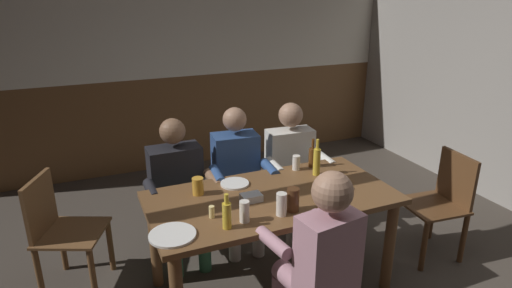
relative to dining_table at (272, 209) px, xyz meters
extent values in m
cube|color=silver|center=(0.00, 2.67, 1.09)|extent=(5.46, 0.12, 1.23)
cube|color=brown|center=(0.00, 2.67, -0.09)|extent=(5.46, 0.12, 1.13)
cube|color=brown|center=(0.00, 0.00, 0.09)|extent=(1.72, 0.87, 0.04)
cylinder|color=brown|center=(0.78, -0.35, -0.29)|extent=(0.08, 0.08, 0.72)
cylinder|color=brown|center=(-0.78, 0.35, -0.29)|extent=(0.08, 0.08, 0.72)
cylinder|color=brown|center=(0.78, 0.35, -0.29)|extent=(0.08, 0.08, 0.72)
cube|color=black|center=(-0.52, 0.73, 0.05)|extent=(0.42, 0.23, 0.48)
sphere|color=brown|center=(-0.52, 0.73, 0.43)|extent=(0.20, 0.20, 0.20)
cylinder|color=#33724C|center=(-0.40, 0.59, -0.17)|extent=(0.13, 0.41, 0.13)
cylinder|color=#33724C|center=(-0.63, 0.59, -0.17)|extent=(0.13, 0.41, 0.13)
cylinder|color=#33724C|center=(-0.40, 0.38, -0.44)|extent=(0.10, 0.10, 0.42)
cylinder|color=#33724C|center=(-0.63, 0.38, -0.44)|extent=(0.10, 0.10, 0.42)
cylinder|color=brown|center=(-0.28, 0.48, 0.08)|extent=(0.08, 0.28, 0.08)
cylinder|color=black|center=(-0.75, 0.48, 0.08)|extent=(0.08, 0.28, 0.08)
cube|color=#2D4C84|center=(0.00, 0.73, 0.07)|extent=(0.40, 0.27, 0.52)
sphere|color=#9E755B|center=(0.00, 0.73, 0.46)|extent=(0.20, 0.20, 0.20)
cylinder|color=silver|center=(0.09, 0.59, -0.17)|extent=(0.17, 0.39, 0.13)
cylinder|color=silver|center=(-0.12, 0.61, -0.17)|extent=(0.17, 0.39, 0.13)
cylinder|color=silver|center=(0.07, 0.40, -0.44)|extent=(0.10, 0.10, 0.42)
cylinder|color=silver|center=(-0.13, 0.42, -0.44)|extent=(0.10, 0.10, 0.42)
cylinder|color=#2D4C84|center=(0.19, 0.46, 0.10)|extent=(0.11, 0.29, 0.08)
cylinder|color=#2D4C84|center=(-0.24, 0.50, 0.10)|extent=(0.11, 0.29, 0.08)
cube|color=silver|center=(0.52, 0.73, 0.06)|extent=(0.42, 0.23, 0.49)
sphere|color=#9E755B|center=(0.52, 0.73, 0.44)|extent=(0.21, 0.21, 0.21)
cylinder|color=silver|center=(0.62, 0.57, -0.17)|extent=(0.16, 0.41, 0.13)
cylinder|color=silver|center=(0.39, 0.59, -0.17)|extent=(0.16, 0.41, 0.13)
cylinder|color=silver|center=(0.60, 0.37, -0.44)|extent=(0.10, 0.10, 0.42)
cylinder|color=silver|center=(0.38, 0.39, -0.44)|extent=(0.10, 0.10, 0.42)
cylinder|color=silver|center=(0.73, 0.47, 0.08)|extent=(0.10, 0.29, 0.08)
cylinder|color=silver|center=(0.27, 0.51, 0.08)|extent=(0.10, 0.29, 0.08)
cube|color=#B78493|center=(0.00, -0.73, 0.07)|extent=(0.37, 0.25, 0.52)
sphere|color=#9E755B|center=(0.00, -0.73, 0.47)|extent=(0.22, 0.22, 0.22)
cylinder|color=#B78493|center=(-0.11, -0.61, -0.17)|extent=(0.18, 0.39, 0.13)
cylinder|color=#B78493|center=(0.07, -0.58, -0.17)|extent=(0.18, 0.39, 0.13)
cylinder|color=#B78493|center=(-0.24, -0.52, 0.09)|extent=(0.12, 0.29, 0.08)
cylinder|color=#B78493|center=(0.17, -0.46, 0.09)|extent=(0.12, 0.29, 0.08)
cube|color=brown|center=(1.39, -0.13, -0.20)|extent=(0.48, 0.48, 0.02)
cube|color=brown|center=(1.59, -0.15, 0.02)|extent=(0.07, 0.40, 0.42)
cylinder|color=brown|center=(1.18, -0.30, -0.43)|extent=(0.04, 0.04, 0.44)
cylinder|color=brown|center=(1.22, 0.08, -0.43)|extent=(0.04, 0.04, 0.44)
cylinder|color=brown|center=(1.56, -0.34, -0.43)|extent=(0.04, 0.04, 0.44)
cylinder|color=brown|center=(1.60, 0.04, -0.43)|extent=(0.04, 0.04, 0.44)
cube|color=brown|center=(-1.33, 0.58, -0.20)|extent=(0.58, 0.58, 0.02)
cube|color=brown|center=(-1.51, 0.66, 0.02)|extent=(0.19, 0.37, 0.42)
cylinder|color=brown|center=(-1.08, 0.68, -0.43)|extent=(0.04, 0.04, 0.44)
cylinder|color=brown|center=(-1.23, 0.33, -0.43)|extent=(0.04, 0.04, 0.44)
cylinder|color=brown|center=(-1.43, 0.83, -0.43)|extent=(0.04, 0.04, 0.44)
cylinder|color=brown|center=(-1.58, 0.49, -0.43)|extent=(0.04, 0.04, 0.44)
cylinder|color=#F9E08C|center=(-0.48, -0.13, 0.15)|extent=(0.04, 0.04, 0.08)
cube|color=#B2B7BC|center=(-0.17, -0.02, 0.13)|extent=(0.14, 0.10, 0.05)
cylinder|color=white|center=(-0.76, -0.25, 0.12)|extent=(0.28, 0.28, 0.01)
cylinder|color=white|center=(-0.18, 0.27, 0.12)|extent=(0.21, 0.21, 0.01)
cylinder|color=gold|center=(-0.44, -0.29, 0.19)|extent=(0.06, 0.06, 0.16)
cylinder|color=gold|center=(-0.44, -0.29, 0.31)|extent=(0.03, 0.03, 0.06)
cylinder|color=#593314|center=(0.52, 0.34, 0.19)|extent=(0.06, 0.06, 0.15)
cylinder|color=#593314|center=(0.52, 0.34, 0.31)|extent=(0.02, 0.02, 0.08)
cylinder|color=gold|center=(0.47, 0.19, 0.22)|extent=(0.06, 0.06, 0.21)
cylinder|color=gold|center=(0.47, 0.19, 0.36)|extent=(0.02, 0.02, 0.08)
cylinder|color=#4C2D19|center=(0.03, -0.25, 0.19)|extent=(0.08, 0.08, 0.16)
cylinder|color=white|center=(-0.31, -0.26, 0.18)|extent=(0.06, 0.06, 0.14)
cylinder|color=gold|center=(0.44, -0.10, 0.17)|extent=(0.07, 0.07, 0.11)
cylinder|color=gold|center=(-0.47, 0.22, 0.17)|extent=(0.08, 0.08, 0.12)
cylinder|color=white|center=(-0.06, -0.27, 0.19)|extent=(0.07, 0.07, 0.15)
cylinder|color=white|center=(0.37, 0.34, 0.17)|extent=(0.06, 0.06, 0.12)
camera|label=1|loc=(-1.18, -2.46, 1.48)|focal=30.39mm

